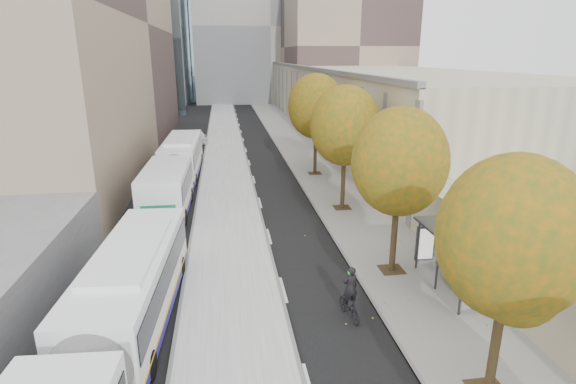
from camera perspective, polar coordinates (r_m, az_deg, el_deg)
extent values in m
cube|color=#A6A6A6|center=(41.27, -7.95, 3.38)|extent=(4.25, 150.00, 0.15)
cube|color=gray|center=(42.05, 3.03, 3.73)|extent=(4.75, 150.00, 0.08)
cube|color=#A9A387|center=(72.03, 7.62, 12.37)|extent=(18.00, 92.00, 8.00)
cube|color=gray|center=(49.80, -31.81, 17.86)|extent=(24.00, 46.00, 25.00)
cube|color=gray|center=(101.75, -2.79, 20.03)|extent=(30.00, 18.00, 30.00)
cube|color=#383A3F|center=(20.00, 20.63, -5.08)|extent=(1.90, 4.40, 0.10)
cylinder|color=#383A3F|center=(18.63, 21.22, -11.16)|extent=(0.10, 0.10, 2.40)
cube|color=silver|center=(20.82, 22.03, -8.05)|extent=(0.04, 4.00, 2.10)
cylinder|color=#2F2413|center=(14.99, 24.80, -17.39)|extent=(0.28, 0.28, 3.11)
sphere|color=#2A4D19|center=(13.45, 26.60, -5.18)|extent=(4.00, 4.00, 4.00)
cylinder|color=#2F2413|center=(21.20, 13.30, -5.66)|extent=(0.28, 0.28, 3.24)
sphere|color=#2A4D19|center=(20.12, 13.98, 3.75)|extent=(4.20, 4.20, 4.20)
cylinder|color=#2F2413|center=(29.25, 7.00, 1.15)|extent=(0.28, 0.28, 3.38)
sphere|color=#2A4D19|center=(28.47, 7.27, 8.36)|extent=(4.40, 4.40, 4.40)
cylinder|color=#2F2413|center=(37.73, 3.47, 4.97)|extent=(0.28, 0.28, 3.51)
sphere|color=#2A4D19|center=(37.12, 3.58, 10.81)|extent=(4.60, 4.60, 4.60)
cube|color=white|center=(14.81, -22.54, -18.42)|extent=(3.52, 17.45, 2.89)
cube|color=black|center=(14.52, -22.79, -16.70)|extent=(3.54, 16.76, 1.00)
cube|color=white|center=(34.54, -13.93, 2.80)|extent=(3.01, 18.19, 3.02)
cube|color=black|center=(34.42, -14.00, 3.70)|extent=(3.06, 17.47, 1.05)
cube|color=#117042|center=(26.03, -15.65, -2.80)|extent=(1.92, 0.10, 1.17)
imported|color=black|center=(17.87, 7.81, -14.16)|extent=(0.81, 1.75, 1.01)
imported|color=black|center=(17.47, 7.91, -11.91)|extent=(0.69, 0.53, 1.70)
sphere|color=green|center=(17.17, 8.00, -10.05)|extent=(0.26, 0.26, 0.26)
imported|color=white|center=(52.73, -11.43, 6.91)|extent=(2.81, 4.60, 1.46)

